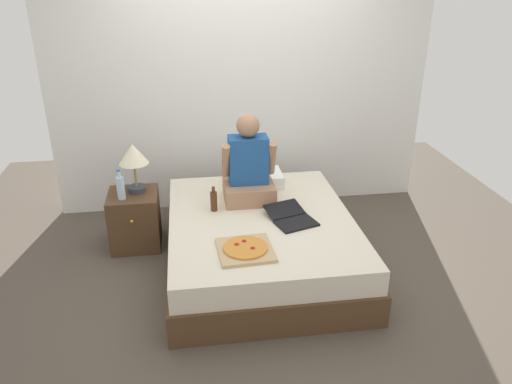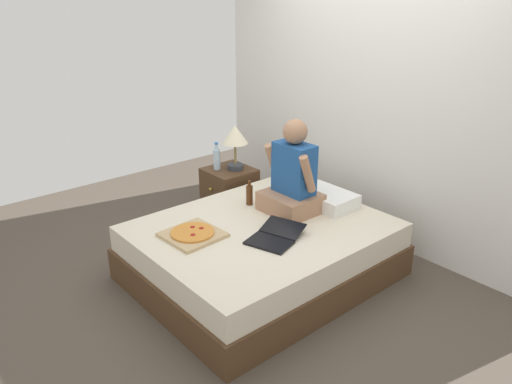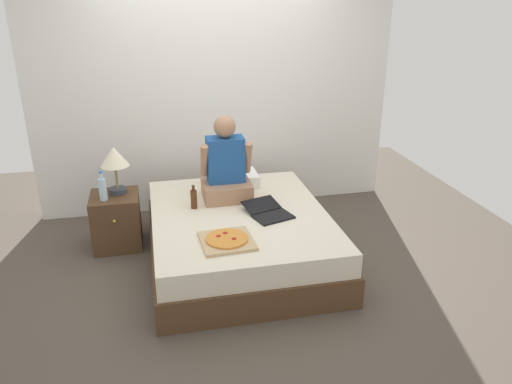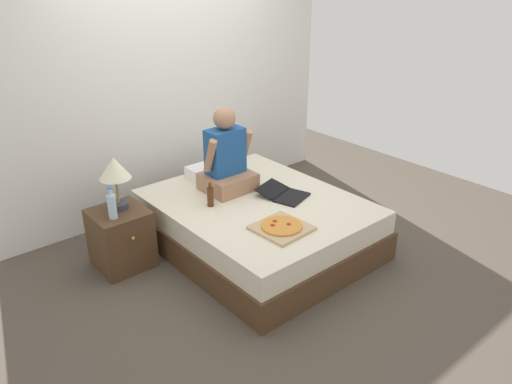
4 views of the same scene
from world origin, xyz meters
name	(u,v)px [view 2 (image 2 of 4)]	position (x,y,z in m)	size (l,w,h in m)	color
ground_plane	(262,276)	(0.00, 0.00, 0.00)	(5.82, 5.82, 0.00)	#4C4238
wall_back	(374,103)	(0.00, 1.32, 1.25)	(3.82, 0.12, 2.50)	silver
bed	(262,251)	(0.00, 0.00, 0.23)	(1.56, 1.92, 0.46)	#4C331E
nightstand_left	(230,193)	(-1.09, 0.51, 0.26)	(0.44, 0.47, 0.52)	#4C331E
lamp_on_left_nightstand	(235,138)	(-1.05, 0.56, 0.84)	(0.26, 0.26, 0.45)	#333842
water_bottle	(217,158)	(-1.17, 0.42, 0.63)	(0.07, 0.07, 0.28)	silver
pillow	(325,198)	(0.04, 0.68, 0.52)	(0.52, 0.34, 0.12)	white
person_seated	(292,178)	(-0.05, 0.38, 0.75)	(0.47, 0.40, 0.78)	#A37556
laptop	(274,238)	(0.25, -0.10, 0.48)	(0.43, 0.49, 0.07)	black
pizza_box	(193,234)	(-0.20, -0.52, 0.48)	(0.42, 0.42, 0.04)	tan
beer_bottle_on_bed	(249,195)	(-0.38, 0.19, 0.55)	(0.06, 0.06, 0.22)	#4C2811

